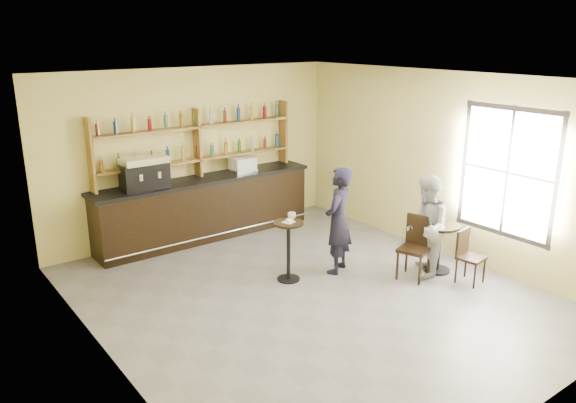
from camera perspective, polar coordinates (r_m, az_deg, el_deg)
floor at (r=8.58m, az=2.16°, el=-9.50°), size 7.00×7.00×0.00m
ceiling at (r=7.72m, az=2.43°, el=12.32°), size 7.00×7.00×0.00m
wall_back at (r=10.86m, az=-9.46°, el=4.89°), size 7.00×0.00×7.00m
wall_front at (r=5.88m, az=24.46°, el=-6.80°), size 7.00×0.00×7.00m
wall_left at (r=6.62m, az=-18.35°, el=-3.51°), size 0.00×7.00×7.00m
wall_right at (r=10.11m, az=15.64°, el=3.60°), size 0.00×7.00×7.00m
window_pane at (r=9.43m, az=21.40°, el=2.75°), size 0.00×2.00×2.00m
window_frame at (r=9.42m, az=21.38°, el=2.74°), size 0.04×1.70×2.10m
shelf_unit at (r=10.71m, az=-9.19°, el=5.88°), size 4.00×0.26×1.40m
liquor_bottles at (r=10.68m, az=-9.23°, el=6.77°), size 3.68×0.10×1.00m
bar_counter at (r=10.82m, az=-8.36°, el=-0.64°), size 4.36×0.85×1.18m
espresso_machine at (r=10.11m, az=-14.40°, el=2.88°), size 0.83×0.58×0.56m
pastry_case at (r=11.03m, az=-4.65°, el=3.77°), size 0.50×0.42×0.28m
pedestal_table at (r=8.89m, az=0.05°, el=-5.08°), size 0.52×0.52×0.98m
napkin at (r=8.72m, az=0.05°, el=-2.09°), size 0.21×0.21×0.00m
donut at (r=8.71m, az=0.14°, el=-1.94°), size 0.14×0.14×0.05m
cup_pedestal at (r=8.86m, az=0.39°, el=-1.45°), size 0.15×0.15×0.10m
man_main at (r=9.12m, az=5.12°, el=-1.95°), size 0.77×0.69×1.76m
cafe_table at (r=9.57m, az=15.03°, el=-4.57°), size 0.71×0.71×0.82m
cup_cafe at (r=9.45m, az=15.43°, el=-1.92°), size 0.13×0.13×0.10m
chair_west at (r=9.16m, az=12.68°, el=-4.70°), size 0.56×0.56×1.02m
chair_south at (r=9.28m, az=18.13°, el=-5.42°), size 0.42×0.42×0.85m
patron_second at (r=9.22m, az=13.85°, el=-2.50°), size 1.02×1.02×1.66m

